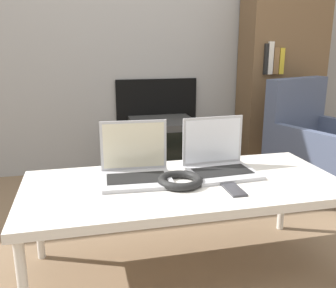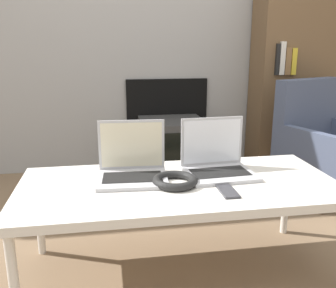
{
  "view_description": "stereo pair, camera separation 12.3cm",
  "coord_description": "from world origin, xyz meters",
  "views": [
    {
      "loc": [
        -0.41,
        -1.3,
        1.01
      ],
      "look_at": [
        0.0,
        0.45,
        0.53
      ],
      "focal_mm": 40.0,
      "sensor_mm": 36.0,
      "label": 1
    },
    {
      "loc": [
        -0.29,
        -1.32,
        1.01
      ],
      "look_at": [
        0.0,
        0.45,
        0.53
      ],
      "focal_mm": 40.0,
      "sensor_mm": 36.0,
      "label": 2
    }
  ],
  "objects": [
    {
      "name": "wall_back",
      "position": [
        0.0,
        1.71,
        1.29
      ],
      "size": [
        7.0,
        0.08,
        2.6
      ],
      "color": "#999999",
      "rests_on": "ground_plane"
    },
    {
      "name": "table",
      "position": [
        0.0,
        0.15,
        0.4
      ],
      "size": [
        1.36,
        0.61,
        0.43
      ],
      "color": "silver",
      "rests_on": "ground_plane"
    },
    {
      "name": "laptop_left",
      "position": [
        -0.19,
        0.25,
        0.49
      ],
      "size": [
        0.31,
        0.27,
        0.24
      ],
      "rotation": [
        0.0,
        0.0,
        -0.06
      ],
      "color": "#B2B2B7",
      "rests_on": "table"
    },
    {
      "name": "laptop_right",
      "position": [
        0.19,
        0.25,
        0.49
      ],
      "size": [
        0.31,
        0.27,
        0.24
      ],
      "rotation": [
        0.0,
        0.0,
        0.06
      ],
      "color": "#B2B2B7",
      "rests_on": "table"
    },
    {
      "name": "headphones",
      "position": [
        -0.02,
        0.13,
        0.45
      ],
      "size": [
        0.19,
        0.19,
        0.04
      ],
      "color": "black",
      "rests_on": "table"
    },
    {
      "name": "phone",
      "position": [
        0.17,
        0.02,
        0.44
      ],
      "size": [
        0.06,
        0.14,
        0.01
      ],
      "color": "#333338",
      "rests_on": "table"
    },
    {
      "name": "tv",
      "position": [
        0.19,
        1.43,
        0.22
      ],
      "size": [
        0.48,
        0.46,
        0.44
      ],
      "color": "#383838",
      "rests_on": "ground_plane"
    },
    {
      "name": "armchair",
      "position": [
        1.17,
        0.96,
        0.37
      ],
      "size": [
        0.73,
        0.78,
        0.77
      ],
      "rotation": [
        0.0,
        0.0,
        0.35
      ],
      "color": "#47516B",
      "rests_on": "ground_plane"
    },
    {
      "name": "bookshelf",
      "position": [
        1.2,
        1.51,
        0.71
      ],
      "size": [
        0.65,
        0.32,
        1.42
      ],
      "color": "brown",
      "rests_on": "ground_plane"
    }
  ]
}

